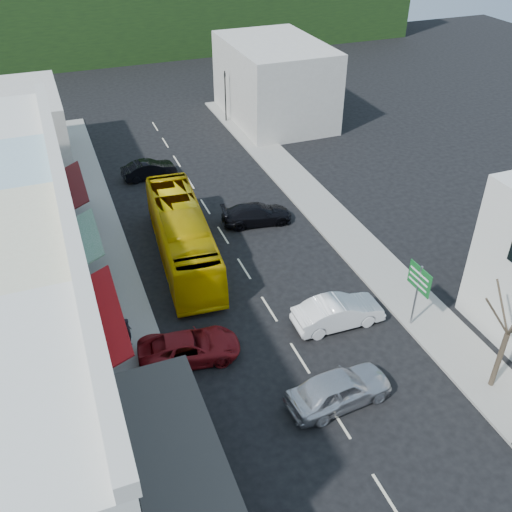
{
  "coord_description": "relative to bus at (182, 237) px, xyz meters",
  "views": [
    {
      "loc": [
        -9.2,
        -18.0,
        19.88
      ],
      "look_at": [
        0.0,
        6.0,
        2.2
      ],
      "focal_mm": 40.0,
      "sensor_mm": 36.0,
      "label": 1
    }
  ],
  "objects": [
    {
      "name": "car_silver",
      "position": [
        3.49,
        -13.45,
        -0.85
      ],
      "size": [
        4.54,
        2.17,
        1.4
      ],
      "primitive_type": "imported",
      "rotation": [
        0.0,
        0.0,
        1.66
      ],
      "color": "silver",
      "rests_on": "ground"
    },
    {
      "name": "car_black_far",
      "position": [
        0.38,
        11.6,
        -0.85
      ],
      "size": [
        4.55,
        2.21,
        1.4
      ],
      "primitive_type": "imported",
      "rotation": [
        0.0,
        0.0,
        1.67
      ],
      "color": "black",
      "rests_on": "ground"
    },
    {
      "name": "shopfront_row",
      "position": [
        -9.44,
        -5.35,
        2.45
      ],
      "size": [
        8.25,
        30.0,
        8.0
      ],
      "color": "silver",
      "rests_on": "ground"
    },
    {
      "name": "distant_block_left",
      "position": [
        -8.95,
        16.65,
        1.45
      ],
      "size": [
        8.0,
        10.0,
        6.0
      ],
      "primitive_type": "cube",
      "color": "#B7B2A8",
      "rests_on": "ground"
    },
    {
      "name": "ground",
      "position": [
        3.05,
        -10.35,
        -1.55
      ],
      "size": [
        120.0,
        120.0,
        0.0
      ],
      "primitive_type": "plane",
      "color": "black",
      "rests_on": "ground"
    },
    {
      "name": "bus",
      "position": [
        0.0,
        0.0,
        0.0
      ],
      "size": [
        3.45,
        11.77,
        3.1
      ],
      "primitive_type": "imported",
      "rotation": [
        0.0,
        0.0,
        -0.08
      ],
      "color": "#DDB104",
      "rests_on": "ground"
    },
    {
      "name": "car_black_near",
      "position": [
        5.66,
        2.32,
        -0.85
      ],
      "size": [
        4.71,
        2.44,
        1.4
      ],
      "primitive_type": "imported",
      "rotation": [
        0.0,
        0.0,
        1.43
      ],
      "color": "black",
      "rests_on": "ground"
    },
    {
      "name": "car_white",
      "position": [
        5.92,
        -8.75,
        -0.85
      ],
      "size": [
        4.43,
        1.87,
        1.4
      ],
      "primitive_type": "imported",
      "rotation": [
        0.0,
        0.0,
        1.55
      ],
      "color": "white",
      "rests_on": "ground"
    },
    {
      "name": "direction_sign",
      "position": [
        9.45,
        -10.22,
        0.34
      ],
      "size": [
        0.3,
        1.71,
        3.78
      ],
      "primitive_type": null,
      "rotation": [
        0.0,
        0.0,
        0.03
      ],
      "color": "#126123",
      "rests_on": "ground"
    },
    {
      "name": "distant_block_right",
      "position": [
        14.05,
        19.65,
        1.95
      ],
      "size": [
        8.0,
        12.0,
        7.0
      ],
      "primitive_type": "cube",
      "color": "#B7B2A8",
      "rests_on": "ground"
    },
    {
      "name": "sidewalk_right",
      "position": [
        10.55,
        -0.35,
        -1.48
      ],
      "size": [
        3.0,
        52.0,
        0.15
      ],
      "primitive_type": "cube",
      "color": "gray",
      "rests_on": "ground"
    },
    {
      "name": "traffic_signal",
      "position": [
        9.52,
        20.35,
        0.82
      ],
      "size": [
        1.15,
        1.29,
        4.74
      ],
      "primitive_type": null,
      "rotation": [
        0.0,
        0.0,
        2.74
      ],
      "color": "black",
      "rests_on": "ground"
    },
    {
      "name": "sidewalk_left",
      "position": [
        -4.45,
        -0.35,
        -1.48
      ],
      "size": [
        3.0,
        52.0,
        0.15
      ],
      "primitive_type": "cube",
      "color": "gray",
      "rests_on": "ground"
    },
    {
      "name": "car_red",
      "position": [
        -1.95,
        -8.4,
        -0.85
      ],
      "size": [
        4.81,
        2.5,
        1.4
      ],
      "primitive_type": "imported",
      "rotation": [
        0.0,
        0.0,
        1.44
      ],
      "color": "maroon",
      "rests_on": "ground"
    },
    {
      "name": "street_tree",
      "position": [
        10.49,
        -15.16,
        1.7
      ],
      "size": [
        2.16,
        2.16,
        6.49
      ],
      "primitive_type": null,
      "rotation": [
        0.0,
        0.0,
        0.03
      ],
      "color": "#392D20",
      "rests_on": "ground"
    },
    {
      "name": "pedestrian_left",
      "position": [
        -4.53,
        -6.46,
        -0.55
      ],
      "size": [
        0.47,
        0.64,
        1.7
      ],
      "primitive_type": "imported",
      "rotation": [
        0.0,
        0.0,
        1.69
      ],
      "color": "black",
      "rests_on": "sidewalk_left"
    }
  ]
}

